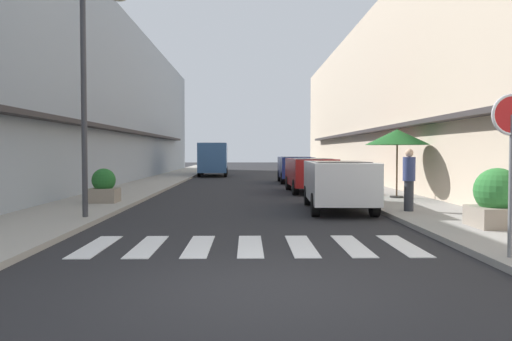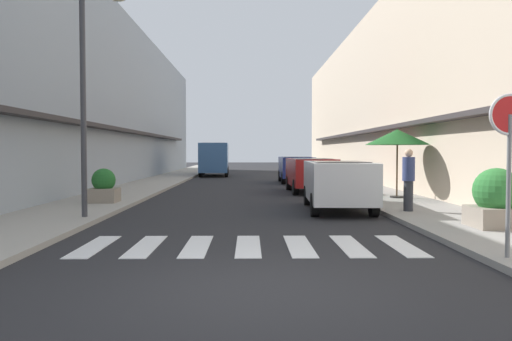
{
  "view_description": "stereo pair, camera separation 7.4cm",
  "coord_description": "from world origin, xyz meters",
  "px_view_note": "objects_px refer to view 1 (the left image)",
  "views": [
    {
      "loc": [
        -0.05,
        -6.33,
        1.76
      ],
      "look_at": [
        0.27,
        12.11,
        1.07
      ],
      "focal_mm": 35.43,
      "sensor_mm": 36.0,
      "label": 1
    },
    {
      "loc": [
        0.02,
        -6.33,
        1.76
      ],
      "look_at": [
        0.27,
        12.11,
        1.07
      ],
      "focal_mm": 35.43,
      "sensor_mm": 36.0,
      "label": 2
    }
  ],
  "objects_px": {
    "parked_car_near": "(338,180)",
    "delivery_van": "(213,156)",
    "street_lamp": "(91,78)",
    "round_street_sign": "(512,132)",
    "planter_corner": "(497,199)",
    "parked_car_mid": "(310,171)",
    "pedestrian_walking_near": "(409,178)",
    "planter_midblock": "(104,187)",
    "cafe_umbrella": "(397,137)",
    "parked_car_far": "(295,166)"
  },
  "relations": [
    {
      "from": "delivery_van",
      "to": "pedestrian_walking_near",
      "type": "distance_m",
      "value": 23.62
    },
    {
      "from": "street_lamp",
      "to": "round_street_sign",
      "type": "bearing_deg",
      "value": -32.04
    },
    {
      "from": "parked_car_near",
      "to": "planter_midblock",
      "type": "height_order",
      "value": "parked_car_near"
    },
    {
      "from": "street_lamp",
      "to": "planter_midblock",
      "type": "height_order",
      "value": "street_lamp"
    },
    {
      "from": "cafe_umbrella",
      "to": "street_lamp",
      "type": "bearing_deg",
      "value": -150.84
    },
    {
      "from": "parked_car_mid",
      "to": "parked_car_far",
      "type": "distance_m",
      "value": 6.75
    },
    {
      "from": "parked_car_mid",
      "to": "parked_car_far",
      "type": "height_order",
      "value": "same"
    },
    {
      "from": "round_street_sign",
      "to": "parked_car_near",
      "type": "bearing_deg",
      "value": 100.74
    },
    {
      "from": "parked_car_far",
      "to": "pedestrian_walking_near",
      "type": "relative_size",
      "value": 2.34
    },
    {
      "from": "planter_corner",
      "to": "parked_car_near",
      "type": "bearing_deg",
      "value": 123.49
    },
    {
      "from": "parked_car_mid",
      "to": "planter_corner",
      "type": "bearing_deg",
      "value": -75.85
    },
    {
      "from": "pedestrian_walking_near",
      "to": "parked_car_near",
      "type": "bearing_deg",
      "value": 104.26
    },
    {
      "from": "parked_car_far",
      "to": "cafe_umbrella",
      "type": "xyz_separation_m",
      "value": [
        2.62,
        -10.52,
        1.34
      ]
    },
    {
      "from": "delivery_van",
      "to": "planter_corner",
      "type": "relative_size",
      "value": 4.24
    },
    {
      "from": "delivery_van",
      "to": "round_street_sign",
      "type": "distance_m",
      "value": 29.42
    },
    {
      "from": "parked_car_far",
      "to": "planter_corner",
      "type": "height_order",
      "value": "parked_car_far"
    },
    {
      "from": "parked_car_near",
      "to": "planter_corner",
      "type": "bearing_deg",
      "value": -56.51
    },
    {
      "from": "delivery_van",
      "to": "street_lamp",
      "type": "distance_m",
      "value": 23.84
    },
    {
      "from": "parked_car_far",
      "to": "round_street_sign",
      "type": "bearing_deg",
      "value": -86.21
    },
    {
      "from": "parked_car_mid",
      "to": "pedestrian_walking_near",
      "type": "distance_m",
      "value": 7.98
    },
    {
      "from": "parked_car_mid",
      "to": "cafe_umbrella",
      "type": "xyz_separation_m",
      "value": [
        2.62,
        -3.76,
        1.34
      ]
    },
    {
      "from": "delivery_van",
      "to": "planter_corner",
      "type": "height_order",
      "value": "delivery_van"
    },
    {
      "from": "delivery_van",
      "to": "parked_car_near",
      "type": "bearing_deg",
      "value": -76.5
    },
    {
      "from": "parked_car_near",
      "to": "planter_midblock",
      "type": "distance_m",
      "value": 7.5
    },
    {
      "from": "parked_car_mid",
      "to": "parked_car_far",
      "type": "xyz_separation_m",
      "value": [
        0.0,
        6.75,
        -0.0
      ]
    },
    {
      "from": "cafe_umbrella",
      "to": "pedestrian_walking_near",
      "type": "distance_m",
      "value": 4.3
    },
    {
      "from": "parked_car_mid",
      "to": "pedestrian_walking_near",
      "type": "height_order",
      "value": "pedestrian_walking_near"
    },
    {
      "from": "parked_car_near",
      "to": "street_lamp",
      "type": "height_order",
      "value": "street_lamp"
    },
    {
      "from": "parked_car_near",
      "to": "delivery_van",
      "type": "relative_size",
      "value": 0.81
    },
    {
      "from": "parked_car_far",
      "to": "planter_midblock",
      "type": "bearing_deg",
      "value": -121.52
    },
    {
      "from": "parked_car_near",
      "to": "planter_midblock",
      "type": "bearing_deg",
      "value": 168.86
    },
    {
      "from": "delivery_van",
      "to": "planter_corner",
      "type": "xyz_separation_m",
      "value": [
        7.87,
        -25.57,
        -0.69
      ]
    },
    {
      "from": "parked_car_mid",
      "to": "round_street_sign",
      "type": "height_order",
      "value": "round_street_sign"
    },
    {
      "from": "delivery_van",
      "to": "planter_corner",
      "type": "bearing_deg",
      "value": -72.89
    },
    {
      "from": "cafe_umbrella",
      "to": "pedestrian_walking_near",
      "type": "relative_size",
      "value": 1.42
    },
    {
      "from": "pedestrian_walking_near",
      "to": "street_lamp",
      "type": "bearing_deg",
      "value": 144.3
    },
    {
      "from": "delivery_van",
      "to": "planter_midblock",
      "type": "xyz_separation_m",
      "value": [
        -2.2,
        -20.02,
        -0.79
      ]
    },
    {
      "from": "parked_car_mid",
      "to": "planter_midblock",
      "type": "bearing_deg",
      "value": -144.58
    },
    {
      "from": "parked_car_mid",
      "to": "parked_car_near",
      "type": "bearing_deg",
      "value": -90.0
    },
    {
      "from": "street_lamp",
      "to": "planter_midblock",
      "type": "distance_m",
      "value": 4.79
    },
    {
      "from": "parked_car_mid",
      "to": "pedestrian_walking_near",
      "type": "xyz_separation_m",
      "value": [
        1.75,
        -7.79,
        0.1
      ]
    },
    {
      "from": "planter_midblock",
      "to": "pedestrian_walking_near",
      "type": "bearing_deg",
      "value": -15.72
    },
    {
      "from": "parked_car_near",
      "to": "parked_car_mid",
      "type": "distance_m",
      "value": 6.67
    },
    {
      "from": "round_street_sign",
      "to": "parked_car_mid",
      "type": "bearing_deg",
      "value": 95.63
    },
    {
      "from": "parked_car_near",
      "to": "planter_corner",
      "type": "xyz_separation_m",
      "value": [
        2.72,
        -4.11,
        -0.2
      ]
    },
    {
      "from": "pedestrian_walking_near",
      "to": "round_street_sign",
      "type": "bearing_deg",
      "value": -136.92
    },
    {
      "from": "planter_corner",
      "to": "street_lamp",
      "type": "bearing_deg",
      "value": 168.6
    },
    {
      "from": "parked_car_mid",
      "to": "cafe_umbrella",
      "type": "height_order",
      "value": "cafe_umbrella"
    },
    {
      "from": "parked_car_near",
      "to": "planter_midblock",
      "type": "relative_size",
      "value": 4.04
    },
    {
      "from": "parked_car_far",
      "to": "delivery_van",
      "type": "distance_m",
      "value": 9.56
    }
  ]
}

